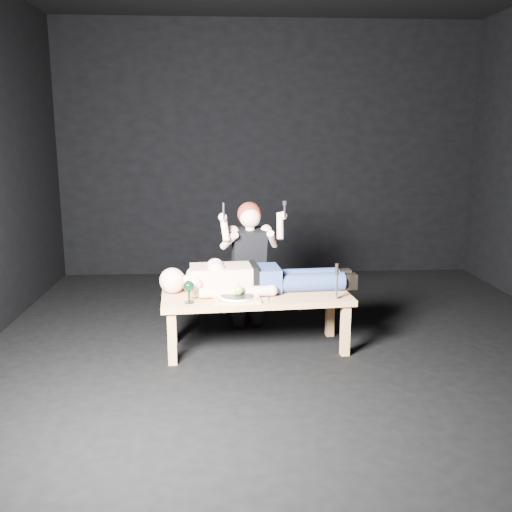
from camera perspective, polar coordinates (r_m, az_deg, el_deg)
The scene contains 13 objects.
ground at distance 4.68m, azimuth 3.81°, elevation -8.87°, with size 5.00×5.00×0.00m, color black.
back_wall at distance 6.86m, azimuth 1.33°, elevation 10.62°, with size 5.00×5.00×0.00m, color black.
table at distance 4.49m, azimuth 0.04°, elevation -6.70°, with size 1.47×0.55×0.45m, color tan.
lying_man at distance 4.52m, azimuth 0.36°, elevation -1.89°, with size 1.44×0.44×0.26m, color #DDAA8C, non-canonical shape.
kneeling_woman at distance 4.95m, azimuth -0.84°, elevation -0.68°, with size 0.62×0.69×1.16m, color black, non-canonical shape.
serving_tray at distance 4.28m, azimuth -1.99°, elevation -4.36°, with size 0.35×0.25×0.02m, color tan.
plate at distance 4.27m, azimuth -1.99°, elevation -4.11°, with size 0.23×0.23×0.02m, color white.
apple at distance 4.27m, azimuth -1.75°, elevation -3.47°, with size 0.08×0.08×0.08m, color #4B962A.
goblet at distance 4.22m, azimuth -6.80°, elevation -3.63°, with size 0.08×0.08×0.17m, color black, non-canonical shape.
fork_flat at distance 4.22m, azimuth -3.93°, elevation -4.73°, with size 0.01×0.16×0.01m, color #B2B2B7.
knife_flat at distance 4.30m, azimuth 1.21°, elevation -4.39°, with size 0.01×0.16×0.01m, color #B2B2B7.
spoon_flat at distance 4.34m, azimuth 0.36°, elevation -4.21°, with size 0.01×0.16×0.01m, color #B2B2B7.
carving_knife at distance 4.32m, azimuth 8.16°, elevation -2.55°, with size 0.04×0.04×0.28m, color #B2B2B7, non-canonical shape.
Camera 1 is at (-0.57, -4.34, 1.67)m, focal length 39.53 mm.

